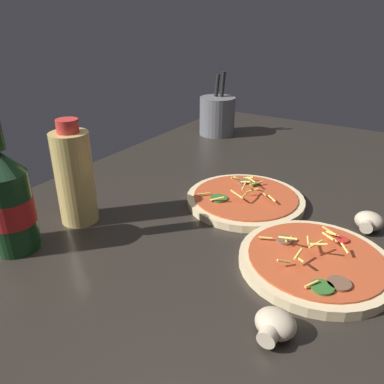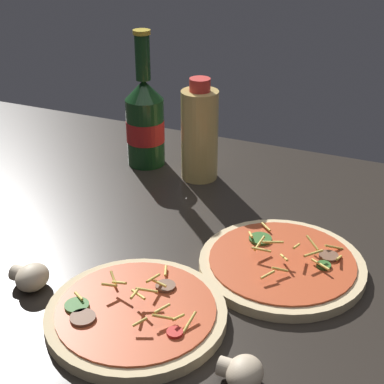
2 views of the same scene
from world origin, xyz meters
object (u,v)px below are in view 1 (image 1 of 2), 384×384
object	(u,v)px
pizza_near	(315,261)
mushroom_left	(275,325)
pizza_far	(245,199)
oil_bottle	(75,176)
beer_bottle	(7,199)
utensil_crock	(217,115)
mushroom_right	(369,221)

from	to	relation	value
pizza_near	mushroom_left	size ratio (longest dim) A/B	4.38
pizza_near	mushroom_left	bearing A→B (deg)	178.97
pizza_near	pizza_far	size ratio (longest dim) A/B	0.97
oil_bottle	mushroom_left	distance (cm)	42.68
beer_bottle	utensil_crock	world-z (taller)	beer_bottle
oil_bottle	mushroom_right	size ratio (longest dim) A/B	3.75
pizza_near	mushroom_right	world-z (taller)	pizza_near
pizza_far	mushroom_left	bearing A→B (deg)	-149.55
utensil_crock	mushroom_right	bearing A→B (deg)	-126.46
pizza_far	beer_bottle	bearing A→B (deg)	144.36
mushroom_right	pizza_far	bearing A→B (deg)	94.93
pizza_near	mushroom_left	world-z (taller)	pizza_near
mushroom_right	utensil_crock	world-z (taller)	utensil_crock
pizza_far	oil_bottle	size ratio (longest dim) A/B	1.24
pizza_far	beer_bottle	xyz separation A→B (cm)	(-34.95, 25.06, 8.17)
mushroom_left	utensil_crock	distance (cm)	84.97
oil_bottle	utensil_crock	size ratio (longest dim) A/B	0.98
oil_bottle	pizza_far	bearing A→B (deg)	-45.79
pizza_far	pizza_near	bearing A→B (deg)	-127.57
pizza_near	oil_bottle	xyz separation A→B (cm)	(-8.79, 41.67, 7.92)
oil_bottle	utensil_crock	xyz separation A→B (cm)	(63.19, 5.28, -2.77)
pizza_near	beer_bottle	bearing A→B (deg)	115.81
pizza_near	pizza_far	bearing A→B (deg)	52.43
pizza_far	mushroom_right	bearing A→B (deg)	-85.07
beer_bottle	mushroom_right	xyz separation A→B (cm)	(36.96, -48.27, -7.33)
pizza_near	beer_bottle	distance (cm)	48.76
utensil_crock	pizza_far	bearing A→B (deg)	-144.57
beer_bottle	mushroom_right	world-z (taller)	beer_bottle
utensil_crock	pizza_near	bearing A→B (deg)	-139.20
beer_bottle	utensil_crock	distance (cm)	75.48
pizza_near	pizza_far	world-z (taller)	pizza_far
pizza_near	mushroom_right	size ratio (longest dim) A/B	4.52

